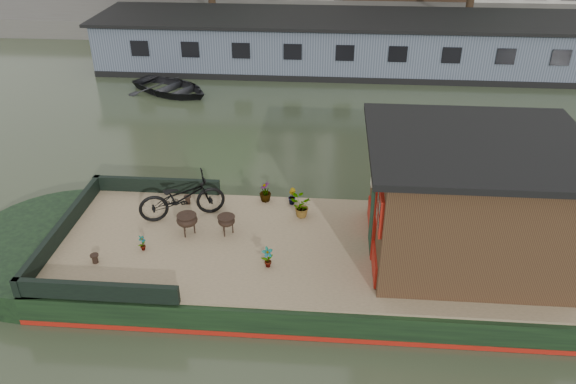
# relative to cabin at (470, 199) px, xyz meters

# --- Properties ---
(ground) EXTENTS (120.00, 120.00, 0.00)m
(ground) POSITION_rel_cabin_xyz_m (-2.19, 0.00, -1.88)
(ground) COLOR #25311F
(ground) RESTS_ON ground
(houseboat_hull) EXTENTS (14.01, 4.02, 0.60)m
(houseboat_hull) POSITION_rel_cabin_xyz_m (-3.52, 0.00, -1.60)
(houseboat_hull) COLOR black
(houseboat_hull) RESTS_ON ground
(houseboat_deck) EXTENTS (11.80, 3.80, 0.05)m
(houseboat_deck) POSITION_rel_cabin_xyz_m (-2.19, 0.00, -1.25)
(houseboat_deck) COLOR #9A825F
(houseboat_deck) RESTS_ON houseboat_hull
(bow_bulwark) EXTENTS (3.00, 4.00, 0.35)m
(bow_bulwark) POSITION_rel_cabin_xyz_m (-7.25, 0.00, -1.05)
(bow_bulwark) COLOR black
(bow_bulwark) RESTS_ON houseboat_deck
(cabin) EXTENTS (4.00, 3.50, 2.42)m
(cabin) POSITION_rel_cabin_xyz_m (0.00, 0.00, 0.00)
(cabin) COLOR #321C13
(cabin) RESTS_ON houseboat_deck
(bicycle) EXTENTS (1.96, 1.28, 0.97)m
(bicycle) POSITION_rel_cabin_xyz_m (-5.80, 0.89, -0.74)
(bicycle) COLOR black
(bicycle) RESTS_ON houseboat_deck
(potted_plant_a) EXTENTS (0.28, 0.25, 0.43)m
(potted_plant_a) POSITION_rel_cabin_xyz_m (-3.76, -0.76, -1.01)
(potted_plant_a) COLOR brown
(potted_plant_a) RESTS_ON houseboat_deck
(potted_plant_b) EXTENTS (0.21, 0.24, 0.37)m
(potted_plant_b) POSITION_rel_cabin_xyz_m (-3.48, 1.63, -1.04)
(potted_plant_b) COLOR brown
(potted_plant_b) RESTS_ON houseboat_deck
(potted_plant_c) EXTENTS (0.45, 0.39, 0.50)m
(potted_plant_c) POSITION_rel_cabin_xyz_m (-3.24, 1.08, -0.98)
(potted_plant_c) COLOR #97422B
(potted_plant_c) RESTS_ON houseboat_deck
(potted_plant_d) EXTENTS (0.31, 0.31, 0.48)m
(potted_plant_d) POSITION_rel_cabin_xyz_m (-4.09, 1.70, -0.99)
(potted_plant_d) COLOR #975B29
(potted_plant_d) RESTS_ON houseboat_deck
(potted_plant_e) EXTENTS (0.14, 0.19, 0.34)m
(potted_plant_e) POSITION_rel_cabin_xyz_m (-6.30, -0.42, -1.06)
(potted_plant_e) COLOR brown
(potted_plant_e) RESTS_ON houseboat_deck
(brazier_front) EXTENTS (0.51, 0.51, 0.46)m
(brazier_front) POSITION_rel_cabin_xyz_m (-5.54, 0.23, -1.00)
(brazier_front) COLOR black
(brazier_front) RESTS_ON houseboat_deck
(brazier_rear) EXTENTS (0.47, 0.47, 0.42)m
(brazier_rear) POSITION_rel_cabin_xyz_m (-4.73, 0.31, -1.02)
(brazier_rear) COLOR black
(brazier_rear) RESTS_ON houseboat_deck
(bollard_port) EXTENTS (0.17, 0.17, 0.19)m
(bollard_port) POSITION_rel_cabin_xyz_m (-5.83, 1.44, -1.13)
(bollard_port) COLOR black
(bollard_port) RESTS_ON houseboat_deck
(bollard_stbd) EXTENTS (0.16, 0.16, 0.19)m
(bollard_stbd) POSITION_rel_cabin_xyz_m (-7.10, -0.89, -1.13)
(bollard_stbd) COLOR black
(bollard_stbd) RESTS_ON houseboat_deck
(dinghy) EXTENTS (4.00, 3.65, 0.68)m
(dinghy) POSITION_rel_cabin_xyz_m (-8.62, 10.38, -1.54)
(dinghy) COLOR black
(dinghy) RESTS_ON ground
(far_houseboat) EXTENTS (20.40, 4.40, 2.11)m
(far_houseboat) POSITION_rel_cabin_xyz_m (-2.19, 14.00, -0.91)
(far_houseboat) COLOR slate
(far_houseboat) RESTS_ON ground
(quay) EXTENTS (60.00, 6.00, 0.90)m
(quay) POSITION_rel_cabin_xyz_m (-2.19, 20.50, -1.43)
(quay) COLOR #47443F
(quay) RESTS_ON ground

